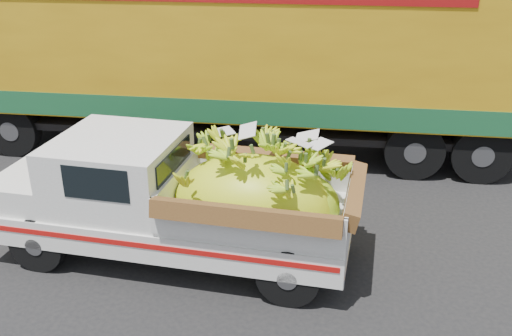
# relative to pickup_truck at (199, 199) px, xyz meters

# --- Properties ---
(ground) EXTENTS (100.00, 100.00, 0.00)m
(ground) POSITION_rel_pickup_truck_xyz_m (-0.41, 0.27, -0.94)
(ground) COLOR black
(ground) RESTS_ON ground
(curb) EXTENTS (60.00, 0.25, 0.15)m
(curb) POSITION_rel_pickup_truck_xyz_m (-0.41, 6.73, -0.86)
(curb) COLOR gray
(curb) RESTS_ON ground
(sidewalk) EXTENTS (60.00, 4.00, 0.14)m
(sidewalk) POSITION_rel_pickup_truck_xyz_m (-0.41, 8.83, -0.87)
(sidewalk) COLOR gray
(sidewalk) RESTS_ON ground
(pickup_truck) EXTENTS (5.00, 1.86, 1.75)m
(pickup_truck) POSITION_rel_pickup_truck_xyz_m (0.00, 0.00, 0.00)
(pickup_truck) COLOR black
(pickup_truck) RESTS_ON ground
(semi_trailer) EXTENTS (12.04, 3.40, 3.80)m
(semi_trailer) POSITION_rel_pickup_truck_xyz_m (-0.50, 4.28, 1.18)
(semi_trailer) COLOR black
(semi_trailer) RESTS_ON ground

